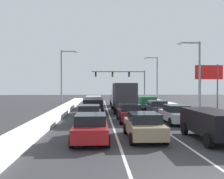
{
  "coord_description": "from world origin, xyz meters",
  "views": [
    {
      "loc": [
        -2.76,
        -6.92,
        3.05
      ],
      "look_at": [
        -0.8,
        29.88,
        2.51
      ],
      "focal_mm": 39.59,
      "sensor_mm": 36.0,
      "label": 1
    }
  ],
  "objects_px": {
    "suv_green_right_lane_fourth": "(145,101)",
    "street_lamp_right_mid": "(155,75)",
    "traffic_light_gantry": "(126,78)",
    "sedan_silver_right_lane_second": "(176,114)",
    "sedan_maroon_center_lane_second": "(130,113)",
    "sedan_red_left_lane_nearest": "(91,127)",
    "sedan_charcoal_right_lane_third": "(157,108)",
    "street_lamp_right_near": "(196,70)",
    "suv_silver_left_lane_fourth": "(93,101)",
    "suv_navy_center_lane_fourth": "(118,99)",
    "box_truck_center_lane_third": "(123,96)",
    "sedan_gray_left_lane_second": "(89,114)",
    "suv_black_left_lane_third": "(93,105)",
    "street_lamp_left_mid": "(64,73)",
    "sedan_tan_center_lane_nearest": "(144,126)",
    "suv_black_right_lane_nearest": "(212,122)",
    "roadside_sign_right": "(209,77)"
  },
  "relations": [
    {
      "from": "suv_green_right_lane_fourth",
      "to": "street_lamp_right_mid",
      "type": "bearing_deg",
      "value": 71.0
    },
    {
      "from": "traffic_light_gantry",
      "to": "sedan_silver_right_lane_second",
      "type": "bearing_deg",
      "value": -88.6
    },
    {
      "from": "sedan_maroon_center_lane_second",
      "to": "sedan_red_left_lane_nearest",
      "type": "xyz_separation_m",
      "value": [
        -3.07,
        -7.25,
        0.0
      ]
    },
    {
      "from": "sedan_charcoal_right_lane_third",
      "to": "street_lamp_right_near",
      "type": "distance_m",
      "value": 6.05
    },
    {
      "from": "suv_silver_left_lane_fourth",
      "to": "sedan_charcoal_right_lane_third",
      "type": "bearing_deg",
      "value": -48.69
    },
    {
      "from": "sedan_maroon_center_lane_second",
      "to": "suv_navy_center_lane_fourth",
      "type": "xyz_separation_m",
      "value": [
        0.24,
        16.6,
        0.25
      ]
    },
    {
      "from": "traffic_light_gantry",
      "to": "box_truck_center_lane_third",
      "type": "bearing_deg",
      "value": -97.13
    },
    {
      "from": "suv_silver_left_lane_fourth",
      "to": "street_lamp_right_mid",
      "type": "relative_size",
      "value": 0.6
    },
    {
      "from": "sedan_gray_left_lane_second",
      "to": "suv_black_left_lane_third",
      "type": "distance_m",
      "value": 6.35
    },
    {
      "from": "suv_navy_center_lane_fourth",
      "to": "street_lamp_right_near",
      "type": "distance_m",
      "value": 14.08
    },
    {
      "from": "street_lamp_left_mid",
      "to": "sedan_charcoal_right_lane_third",
      "type": "bearing_deg",
      "value": -43.53
    },
    {
      "from": "sedan_charcoal_right_lane_third",
      "to": "suv_silver_left_lane_fourth",
      "type": "height_order",
      "value": "suv_silver_left_lane_fourth"
    },
    {
      "from": "sedan_silver_right_lane_second",
      "to": "box_truck_center_lane_third",
      "type": "distance_m",
      "value": 9.54
    },
    {
      "from": "box_truck_center_lane_third",
      "to": "sedan_tan_center_lane_nearest",
      "type": "bearing_deg",
      "value": -91.05
    },
    {
      "from": "suv_black_left_lane_third",
      "to": "suv_navy_center_lane_fourth",
      "type": "bearing_deg",
      "value": 72.8
    },
    {
      "from": "sedan_gray_left_lane_second",
      "to": "traffic_light_gantry",
      "type": "height_order",
      "value": "traffic_light_gantry"
    },
    {
      "from": "box_truck_center_lane_third",
      "to": "sedan_gray_left_lane_second",
      "type": "xyz_separation_m",
      "value": [
        -3.61,
        -8.51,
        -1.14
      ]
    },
    {
      "from": "sedan_gray_left_lane_second",
      "to": "street_lamp_right_mid",
      "type": "xyz_separation_m",
      "value": [
        10.82,
        23.53,
        4.15
      ]
    },
    {
      "from": "suv_black_right_lane_nearest",
      "to": "street_lamp_right_mid",
      "type": "relative_size",
      "value": 0.6
    },
    {
      "from": "suv_navy_center_lane_fourth",
      "to": "suv_silver_left_lane_fourth",
      "type": "height_order",
      "value": "same"
    },
    {
      "from": "sedan_charcoal_right_lane_third",
      "to": "suv_navy_center_lane_fourth",
      "type": "relative_size",
      "value": 0.92
    },
    {
      "from": "suv_silver_left_lane_fourth",
      "to": "street_lamp_left_mid",
      "type": "relative_size",
      "value": 0.6
    },
    {
      "from": "sedan_silver_right_lane_second",
      "to": "sedan_maroon_center_lane_second",
      "type": "distance_m",
      "value": 3.83
    },
    {
      "from": "sedan_red_left_lane_nearest",
      "to": "street_lamp_right_near",
      "type": "bearing_deg",
      "value": 48.98
    },
    {
      "from": "sedan_gray_left_lane_second",
      "to": "suv_black_left_lane_third",
      "type": "xyz_separation_m",
      "value": [
        0.19,
        6.34,
        0.25
      ]
    },
    {
      "from": "suv_black_right_lane_nearest",
      "to": "street_lamp_right_near",
      "type": "relative_size",
      "value": 0.62
    },
    {
      "from": "sedan_charcoal_right_lane_third",
      "to": "box_truck_center_lane_third",
      "type": "xyz_separation_m",
      "value": [
        -3.25,
        3.02,
        1.14
      ]
    },
    {
      "from": "street_lamp_right_near",
      "to": "street_lamp_right_mid",
      "type": "xyz_separation_m",
      "value": [
        -0.53,
        17.26,
        0.18
      ]
    },
    {
      "from": "suv_black_left_lane_third",
      "to": "sedan_charcoal_right_lane_third",
      "type": "bearing_deg",
      "value": -7.31
    },
    {
      "from": "sedan_gray_left_lane_second",
      "to": "sedan_silver_right_lane_second",
      "type": "bearing_deg",
      "value": -2.61
    },
    {
      "from": "suv_black_right_lane_nearest",
      "to": "sedan_gray_left_lane_second",
      "type": "bearing_deg",
      "value": 136.85
    },
    {
      "from": "suv_black_right_lane_nearest",
      "to": "sedan_gray_left_lane_second",
      "type": "distance_m",
      "value": 9.7
    },
    {
      "from": "suv_green_right_lane_fourth",
      "to": "roadside_sign_right",
      "type": "height_order",
      "value": "roadside_sign_right"
    },
    {
      "from": "sedan_silver_right_lane_second",
      "to": "traffic_light_gantry",
      "type": "bearing_deg",
      "value": 91.4
    },
    {
      "from": "sedan_maroon_center_lane_second",
      "to": "street_lamp_right_near",
      "type": "relative_size",
      "value": 0.57
    },
    {
      "from": "traffic_light_gantry",
      "to": "roadside_sign_right",
      "type": "bearing_deg",
      "value": -73.14
    },
    {
      "from": "suv_black_left_lane_third",
      "to": "street_lamp_right_near",
      "type": "relative_size",
      "value": 0.62
    },
    {
      "from": "sedan_red_left_lane_nearest",
      "to": "suv_silver_left_lane_fourth",
      "type": "distance_m",
      "value": 19.67
    },
    {
      "from": "roadside_sign_right",
      "to": "suv_black_right_lane_nearest",
      "type": "bearing_deg",
      "value": -113.9
    },
    {
      "from": "suv_black_left_lane_third",
      "to": "traffic_light_gantry",
      "type": "xyz_separation_m",
      "value": [
        6.11,
        23.65,
        3.72
      ]
    },
    {
      "from": "sedan_red_left_lane_nearest",
      "to": "traffic_light_gantry",
      "type": "xyz_separation_m",
      "value": [
        5.98,
        36.41,
        3.97
      ]
    },
    {
      "from": "sedan_silver_right_lane_second",
      "to": "box_truck_center_lane_third",
      "type": "xyz_separation_m",
      "value": [
        -3.43,
        8.83,
        1.14
      ]
    },
    {
      "from": "suv_silver_left_lane_fourth",
      "to": "street_lamp_right_near",
      "type": "distance_m",
      "value": 13.81
    },
    {
      "from": "suv_green_right_lane_fourth",
      "to": "sedan_red_left_lane_nearest",
      "type": "distance_m",
      "value": 19.73
    },
    {
      "from": "street_lamp_right_near",
      "to": "street_lamp_left_mid",
      "type": "distance_m",
      "value": 18.49
    },
    {
      "from": "suv_navy_center_lane_fourth",
      "to": "sedan_red_left_lane_nearest",
      "type": "height_order",
      "value": "suv_navy_center_lane_fourth"
    },
    {
      "from": "suv_silver_left_lane_fourth",
      "to": "street_lamp_right_mid",
      "type": "distance_m",
      "value": 15.4
    },
    {
      "from": "sedan_gray_left_lane_second",
      "to": "street_lamp_left_mid",
      "type": "bearing_deg",
      "value": 104.98
    },
    {
      "from": "suv_green_right_lane_fourth",
      "to": "street_lamp_right_mid",
      "type": "height_order",
      "value": "street_lamp_right_mid"
    },
    {
      "from": "suv_green_right_lane_fourth",
      "to": "sedan_gray_left_lane_second",
      "type": "xyz_separation_m",
      "value": [
        -6.91,
        -12.18,
        -0.25
      ]
    }
  ]
}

